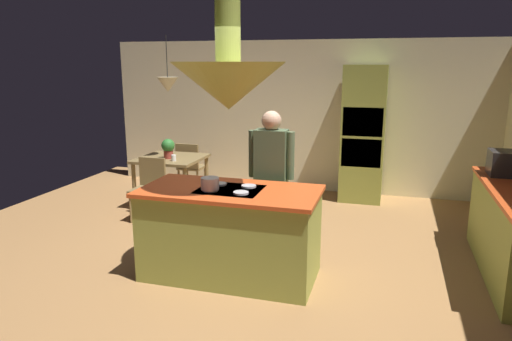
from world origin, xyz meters
name	(u,v)px	position (x,y,z in m)	size (l,w,h in m)	color
ground	(237,267)	(0.00, 0.00, 0.00)	(8.16, 8.16, 0.00)	#9E7042
wall_back	(300,116)	(0.00, 3.45, 1.27)	(6.80, 0.10, 2.55)	beige
kitchen_island	(230,233)	(0.00, -0.20, 0.47)	(1.81, 0.91, 0.95)	#939E42
oven_tower	(363,134)	(1.10, 3.04, 1.07)	(0.66, 0.62, 2.15)	#939E42
dining_table	(171,164)	(-1.70, 1.90, 0.65)	(0.95, 0.94, 0.76)	olive
person_at_island	(271,173)	(0.24, 0.52, 0.95)	(0.53, 0.22, 1.66)	tan
range_hood	(228,83)	(0.00, -0.20, 1.99)	(1.10, 1.10, 1.00)	#939E42
pendant_light_over_table	(168,84)	(-1.70, 1.90, 1.86)	(0.32, 0.32, 0.82)	beige
chair_facing_island	(150,184)	(-1.70, 1.21, 0.50)	(0.40, 0.40, 0.87)	olive
chair_by_back_wall	(190,164)	(-1.70, 2.59, 0.50)	(0.40, 0.40, 0.87)	olive
potted_plant_on_table	(168,147)	(-1.69, 1.81, 0.93)	(0.20, 0.20, 0.30)	#99382D
cup_on_table	(174,158)	(-1.54, 1.67, 0.81)	(0.07, 0.07, 0.09)	white
microwave_on_counter	(511,164)	(2.84, 1.23, 1.07)	(0.46, 0.36, 0.28)	#232326
cooking_pot_on_cooktop	(210,183)	(-0.16, -0.33, 1.01)	(0.18, 0.18, 0.12)	#B2B2B7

